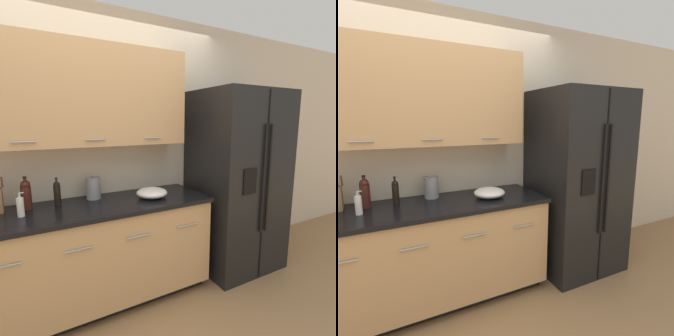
{
  "view_description": "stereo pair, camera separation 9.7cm",
  "coord_description": "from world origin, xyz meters",
  "views": [
    {
      "loc": [
        -0.62,
        -1.23,
        1.58
      ],
      "look_at": [
        0.56,
        0.89,
        1.15
      ],
      "focal_mm": 28.0,
      "sensor_mm": 36.0,
      "label": 1
    },
    {
      "loc": [
        -0.53,
        -1.28,
        1.58
      ],
      "look_at": [
        0.56,
        0.89,
        1.15
      ],
      "focal_mm": 28.0,
      "sensor_mm": 36.0,
      "label": 2
    }
  ],
  "objects": [
    {
      "name": "wall_back",
      "position": [
        -0.03,
        1.19,
        1.43
      ],
      "size": [
        10.0,
        0.39,
        2.6
      ],
      "color": "beige",
      "rests_on": "ground_plane"
    },
    {
      "name": "counter_unit",
      "position": [
        -0.11,
        0.9,
        0.46
      ],
      "size": [
        1.91,
        0.64,
        0.9
      ],
      "color": "black",
      "rests_on": "ground_plane"
    },
    {
      "name": "refrigerator",
      "position": [
        1.37,
        0.83,
        0.95
      ],
      "size": [
        0.89,
        0.78,
        1.89
      ],
      "color": "black",
      "rests_on": "ground_plane"
    },
    {
      "name": "wine_bottle",
      "position": [
        -0.63,
        1.04,
        1.03
      ],
      "size": [
        0.08,
        0.08,
        0.26
      ],
      "color": "#3D1914",
      "rests_on": "counter_unit"
    },
    {
      "name": "soap_dispenser",
      "position": [
        -0.68,
        0.87,
        0.98
      ],
      "size": [
        0.05,
        0.05,
        0.18
      ],
      "color": "silver",
      "rests_on": "counter_unit"
    },
    {
      "name": "oil_bottle",
      "position": [
        -0.41,
        1.04,
        1.01
      ],
      "size": [
        0.06,
        0.06,
        0.23
      ],
      "color": "black",
      "rests_on": "counter_unit"
    },
    {
      "name": "steel_canister",
      "position": [
        -0.11,
        1.08,
        1.0
      ],
      "size": [
        0.13,
        0.13,
        0.21
      ],
      "color": "gray",
      "rests_on": "counter_unit"
    },
    {
      "name": "mixing_bowl",
      "position": [
        0.37,
        0.85,
        0.95
      ],
      "size": [
        0.28,
        0.28,
        0.09
      ],
      "color": "white",
      "rests_on": "counter_unit"
    }
  ]
}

